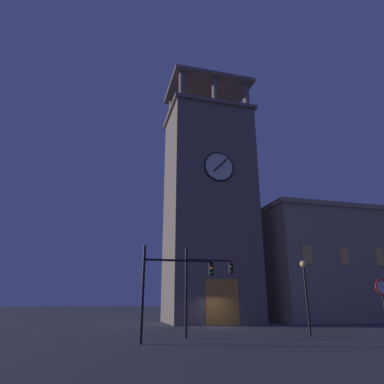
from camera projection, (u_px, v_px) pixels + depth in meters
The scene contains 7 objects.
ground_plane at pixel (219, 327), 27.45m from camera, with size 200.00×200.00×0.00m, color #424247.
clocktower at pixel (209, 205), 36.22m from camera, with size 9.55×7.44×30.14m.
adjacent_wing_building at pixel (353, 264), 37.77m from camera, with size 21.80×8.31×12.06m.
traffic_signal_near at pixel (202, 279), 20.67m from camera, with size 3.16×0.41×5.33m.
traffic_signal_mid at pixel (169, 279), 18.04m from camera, with size 4.01×0.41×5.03m.
street_lamp at pixel (305, 282), 21.34m from camera, with size 0.44×0.44×4.62m.
no_horn_sign at pixel (383, 293), 15.59m from camera, with size 0.78×0.14×3.11m.
Camera 1 is at (9.83, 28.01, 2.16)m, focal length 30.82 mm.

